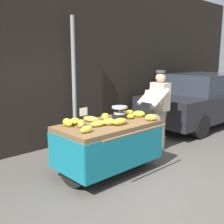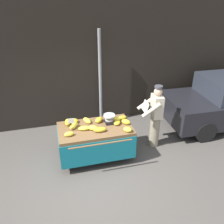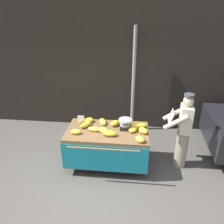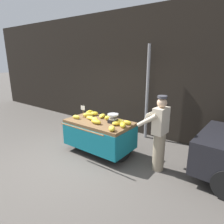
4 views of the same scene
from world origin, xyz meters
TOP-DOWN VIEW (x-y plane):
  - ground_plane at (0.00, 0.00)m, footprint 60.00×60.00m
  - back_wall at (0.00, 2.87)m, footprint 16.00×0.24m
  - street_pole at (0.75, 2.54)m, footprint 0.09×0.09m
  - banana_cart at (0.26, 0.87)m, footprint 1.76×1.18m
  - weighing_scale at (0.63, 0.97)m, footprint 0.28×0.28m
  - price_sign at (-0.28, 0.83)m, footprint 0.14×0.01m
  - banana_bunch_0 at (0.12, 1.16)m, footprint 0.22×0.32m
  - banana_bunch_1 at (-0.36, 1.17)m, footprint 0.14×0.26m
  - banana_bunch_2 at (0.99, 1.07)m, footprint 0.23×0.15m
  - banana_bunch_3 at (-0.20, 1.19)m, footprint 0.26×0.27m
  - banana_bunch_4 at (0.19, 0.77)m, footprint 0.26×0.22m
  - banana_bunch_5 at (0.82, 1.02)m, footprint 0.23×0.16m
  - banana_bunch_6 at (-0.37, 0.65)m, footprint 0.23×0.14m
  - banana_bunch_7 at (-0.01, 0.82)m, footprint 0.29×0.16m
  - banana_bunch_8 at (0.79, 0.90)m, footprint 0.23×0.29m
  - banana_bunch_9 at (0.33, 0.66)m, footprint 0.30×0.16m
  - banana_bunch_10 at (0.94, 0.50)m, footprint 0.24×0.25m
  - banana_bunch_11 at (1.01, 0.84)m, footprint 0.26×0.26m
  - banana_bunch_12 at (0.40, 1.10)m, footprint 0.26×0.27m
  - banana_bunch_13 at (-0.23, 0.97)m, footprint 0.27×0.30m
  - vendor_person at (1.85, 1.02)m, footprint 0.60×0.55m

SIDE VIEW (x-z plane):
  - ground_plane at x=0.00m, z-range 0.00..0.00m
  - banana_cart at x=0.26m, z-range 0.20..1.09m
  - vendor_person at x=1.85m, z-range 0.02..1.73m
  - banana_bunch_7 at x=-0.01m, z-range 0.88..0.98m
  - banana_bunch_8 at x=0.79m, z-range 0.88..0.98m
  - banana_bunch_0 at x=0.12m, z-range 0.88..0.98m
  - banana_bunch_6 at x=-0.37m, z-range 0.88..0.99m
  - banana_bunch_2 at x=0.99m, z-range 0.88..0.99m
  - banana_bunch_3 at x=-0.20m, z-range 0.88..0.99m
  - banana_bunch_4 at x=0.19m, z-range 0.88..0.99m
  - banana_bunch_9 at x=0.33m, z-range 0.88..0.99m
  - banana_bunch_10 at x=0.94m, z-range 0.88..1.00m
  - banana_bunch_11 at x=1.01m, z-range 0.88..1.00m
  - banana_bunch_5 at x=0.82m, z-range 0.88..1.00m
  - banana_bunch_13 at x=-0.23m, z-range 0.88..1.00m
  - banana_bunch_12 at x=0.40m, z-range 0.88..1.00m
  - banana_bunch_1 at x=-0.36m, z-range 0.88..1.01m
  - weighing_scale at x=0.63m, z-range 0.88..1.12m
  - price_sign at x=-0.28m, z-range 0.96..1.30m
  - street_pole at x=0.75m, z-range 0.00..2.85m
  - back_wall at x=0.00m, z-range 0.00..3.94m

